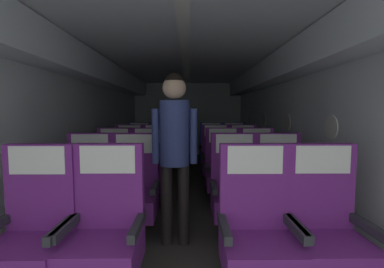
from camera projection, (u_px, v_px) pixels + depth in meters
name	position (u px, v px, depth m)	size (l,w,h in m)	color
ground	(186.00, 194.00, 4.26)	(3.43, 8.24, 0.02)	#3D3833
fuselage_shell	(186.00, 94.00, 4.39)	(3.31, 7.89, 2.19)	silver
seat_a_left_window	(33.00, 235.00, 1.85)	(0.52, 0.49, 1.06)	#38383D
seat_a_left_aisle	(105.00, 233.00, 1.88)	(0.52, 0.49, 1.06)	#38383D
seat_a_right_aisle	(327.00, 233.00, 1.88)	(0.52, 0.49, 1.06)	#38383D
seat_a_right_window	(257.00, 234.00, 1.86)	(0.52, 0.49, 1.06)	#38383D
seat_b_left_window	(88.00, 192.00, 2.85)	(0.52, 0.49, 1.06)	#38383D
seat_b_left_aisle	(134.00, 192.00, 2.83)	(0.52, 0.49, 1.06)	#38383D
seat_b_right_aisle	(280.00, 192.00, 2.85)	(0.52, 0.49, 1.06)	#38383D
seat_b_right_window	(235.00, 192.00, 2.84)	(0.52, 0.49, 1.06)	#38383D
seat_c_left_window	(113.00, 171.00, 3.82)	(0.52, 0.49, 1.06)	#38383D
seat_c_left_aisle	(148.00, 171.00, 3.82)	(0.52, 0.49, 1.06)	#38383D
seat_c_right_aisle	(258.00, 171.00, 3.84)	(0.52, 0.49, 1.06)	#38383D
seat_c_right_window	(223.00, 171.00, 3.83)	(0.52, 0.49, 1.06)	#38383D
seat_d_left_window	(129.00, 159.00, 4.77)	(0.52, 0.49, 1.06)	#38383D
seat_d_left_aisle	(156.00, 159.00, 4.80)	(0.52, 0.49, 1.06)	#38383D
seat_d_right_aisle	(243.00, 159.00, 4.81)	(0.52, 0.49, 1.06)	#38383D
seat_d_right_window	(216.00, 159.00, 4.78)	(0.52, 0.49, 1.06)	#38383D
seat_e_left_window	(139.00, 151.00, 5.75)	(0.52, 0.49, 1.06)	#38383D
seat_e_left_aisle	(162.00, 151.00, 5.77)	(0.52, 0.49, 1.06)	#38383D
seat_e_right_aisle	(234.00, 151.00, 5.76)	(0.52, 0.49, 1.06)	#38383D
seat_e_right_window	(211.00, 151.00, 5.75)	(0.52, 0.49, 1.06)	#38383D
flight_attendant	(175.00, 140.00, 2.57)	(0.43, 0.28, 1.65)	black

